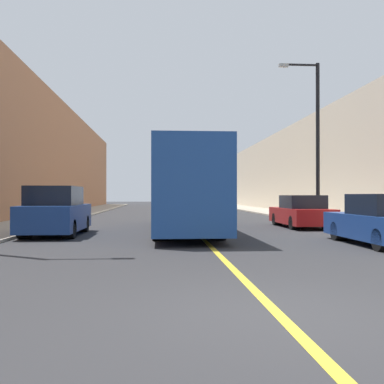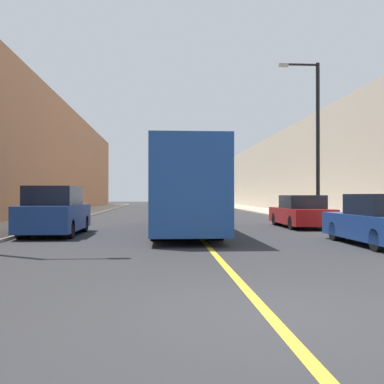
{
  "view_description": "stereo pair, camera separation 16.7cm",
  "coord_description": "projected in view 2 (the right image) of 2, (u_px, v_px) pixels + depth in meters",
  "views": [
    {
      "loc": [
        -1.51,
        -5.57,
        1.52
      ],
      "look_at": [
        0.28,
        19.0,
        1.69
      ],
      "focal_mm": 42.0,
      "sensor_mm": 36.0,
      "label": 1
    },
    {
      "loc": [
        -1.34,
        -5.59,
        1.52
      ],
      "look_at": [
        0.28,
        19.0,
        1.69
      ],
      "focal_mm": 42.0,
      "sensor_mm": 36.0,
      "label": 2
    }
  ],
  "objects": [
    {
      "name": "ground_plane",
      "position": [
        269.0,
        316.0,
        5.65
      ],
      "size": [
        200.0,
        200.0,
        0.0
      ],
      "primitive_type": "plane",
      "color": "#2D2D30"
    },
    {
      "name": "sidewalk_left",
      "position": [
        75.0,
        214.0,
        35.05
      ],
      "size": [
        3.37,
        72.0,
        0.11
      ],
      "primitive_type": "cube",
      "color": "#A89E8C",
      "rests_on": "ground"
    },
    {
      "name": "sidewalk_right",
      "position": [
        281.0,
        213.0,
        36.12
      ],
      "size": [
        3.37,
        72.0,
        0.11
      ],
      "primitive_type": "cube",
      "color": "#A89E8C",
      "rests_on": "ground"
    },
    {
      "name": "building_row_left",
      "position": [
        27.0,
        152.0,
        34.84
      ],
      "size": [
        4.0,
        72.0,
        9.72
      ],
      "primitive_type": "cube",
      "color": "#B2724C",
      "rests_on": "ground"
    },
    {
      "name": "building_row_right",
      "position": [
        326.0,
        167.0,
        36.39
      ],
      "size": [
        4.0,
        72.0,
        7.63
      ],
      "primitive_type": "cube",
      "color": "beige",
      "rests_on": "ground"
    },
    {
      "name": "road_center_line",
      "position": [
        179.0,
        214.0,
        35.59
      ],
      "size": [
        0.16,
        72.0,
        0.01
      ],
      "primitive_type": "cube",
      "color": "gold",
      "rests_on": "ground"
    },
    {
      "name": "bus",
      "position": [
        182.0,
        189.0,
        18.83
      ],
      "size": [
        2.45,
        12.2,
        3.35
      ],
      "color": "#1E4793",
      "rests_on": "ground"
    },
    {
      "name": "parked_suv_left",
      "position": [
        55.0,
        213.0,
        16.98
      ],
      "size": [
        1.92,
        4.64,
        1.85
      ],
      "color": "navy",
      "rests_on": "ground"
    },
    {
      "name": "car_right_near",
      "position": [
        381.0,
        222.0,
        13.52
      ],
      "size": [
        1.85,
        4.78,
        1.55
      ],
      "color": "navy",
      "rests_on": "ground"
    },
    {
      "name": "car_right_mid",
      "position": [
        301.0,
        213.0,
        21.09
      ],
      "size": [
        1.89,
        4.72,
        1.52
      ],
      "color": "maroon",
      "rests_on": "ground"
    },
    {
      "name": "street_lamp_right",
      "position": [
        315.0,
        133.0,
        23.52
      ],
      "size": [
        2.18,
        0.24,
        8.36
      ],
      "color": "black",
      "rests_on": "sidewalk_right"
    }
  ]
}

